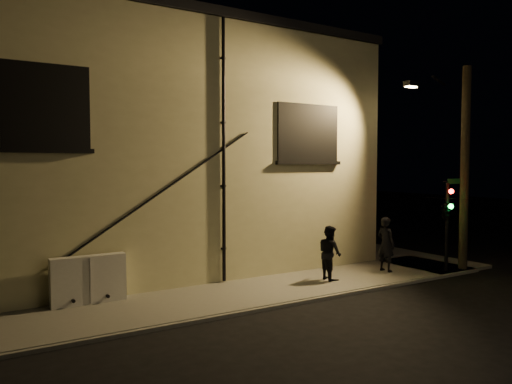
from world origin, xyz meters
TOP-DOWN VIEW (x-y plane):
  - ground at (0.00, 0.00)m, footprint 90.00×90.00m
  - sidewalk at (1.22, 4.39)m, footprint 21.00×16.00m
  - building at (-3.00, 8.99)m, footprint 16.20×12.23m
  - utility_cabinet at (-6.07, 2.70)m, footprint 1.98×0.33m
  - pedestrian_a at (3.82, 1.36)m, footprint 0.52×0.74m
  - pedestrian_b at (1.29, 1.41)m, footprint 0.79×0.95m
  - traffic_signal at (5.52, 0.19)m, footprint 1.34×1.92m
  - streetlamp_pole at (6.42, 0.25)m, footprint 2.03×1.39m

SIDE VIEW (x-z plane):
  - ground at x=0.00m, z-range 0.00..0.00m
  - sidewalk at x=1.22m, z-range 0.00..0.12m
  - utility_cabinet at x=-6.07m, z-range 0.12..1.42m
  - pedestrian_b at x=1.29m, z-range 0.12..1.89m
  - pedestrian_a at x=3.82m, z-range 0.12..2.04m
  - traffic_signal at x=5.52m, z-range 0.68..3.93m
  - streetlamp_pole at x=6.42m, z-range 0.21..7.58m
  - building at x=-3.00m, z-range 0.00..8.80m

